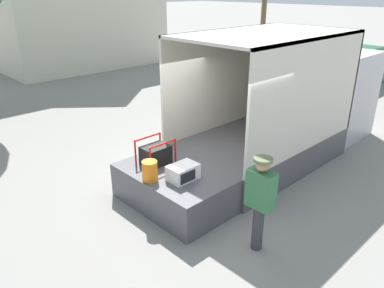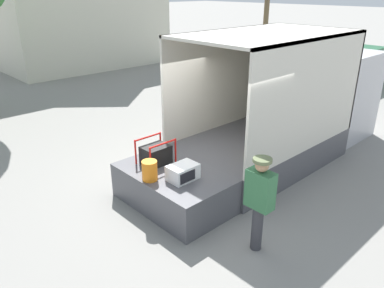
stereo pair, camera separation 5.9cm
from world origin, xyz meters
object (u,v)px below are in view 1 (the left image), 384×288
(box_truck, at_px, (299,110))
(microwave, at_px, (183,172))
(pickup_truck_green, at_px, (343,71))
(worker_person, at_px, (260,195))
(portable_generator, at_px, (157,154))
(orange_bucket, at_px, (150,171))

(box_truck, bearing_deg, microwave, -175.47)
(microwave, xyz_separation_m, pickup_truck_green, (11.47, 2.53, -0.20))
(microwave, bearing_deg, worker_person, -84.26)
(worker_person, bearing_deg, microwave, 95.74)
(portable_generator, relative_size, worker_person, 0.41)
(orange_bucket, height_order, pickup_truck_green, pickup_truck_green)
(orange_bucket, bearing_deg, worker_person, -73.13)
(microwave, distance_m, worker_person, 1.61)
(box_truck, bearing_deg, pickup_truck_green, 17.18)
(microwave, bearing_deg, orange_bucket, 137.89)
(worker_person, bearing_deg, box_truck, 24.61)
(portable_generator, relative_size, orange_bucket, 1.78)
(microwave, bearing_deg, portable_generator, 84.50)
(orange_bucket, bearing_deg, box_truck, -0.63)
(box_truck, relative_size, orange_bucket, 16.17)
(orange_bucket, bearing_deg, pickup_truck_green, 10.12)
(worker_person, distance_m, pickup_truck_green, 12.05)
(box_truck, relative_size, pickup_truck_green, 1.12)
(microwave, xyz_separation_m, worker_person, (0.16, -1.60, 0.14))
(portable_generator, xyz_separation_m, orange_bucket, (-0.53, -0.47, -0.01))
(orange_bucket, distance_m, worker_person, 2.10)
(orange_bucket, bearing_deg, microwave, -42.11)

